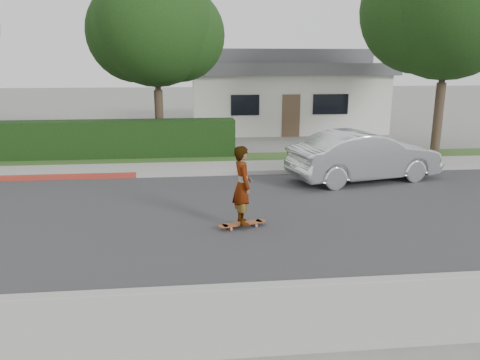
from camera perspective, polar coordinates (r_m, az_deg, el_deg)
The scene contains 13 objects.
ground at distance 11.91m, azimuth -19.36°, elevation -4.56°, with size 120.00×120.00×0.00m, color slate.
road at distance 11.91m, azimuth -19.37°, elevation -4.53°, with size 60.00×8.00×0.01m, color #2D2D30.
curb_near at distance 8.25m, azimuth -25.82°, elevation -13.15°, with size 60.00×0.20×0.15m, color #9E9E99.
curb_far at distance 15.75m, azimuth -16.12°, elevation 0.47°, with size 60.00×0.20×0.15m, color #9E9E99.
sidewalk_far at distance 16.62m, azimuth -15.60°, elevation 1.16°, with size 60.00×1.60×0.12m, color gray.
planting_strip at distance 18.17m, azimuth -14.81°, elevation 2.26°, with size 60.00×1.60×0.10m, color #2D4C1E.
hedge at distance 19.30m, azimuth -23.54°, elevation 4.35°, with size 15.00×1.00×1.50m, color black.
tree_center at distance 20.25m, azimuth -10.26°, elevation 17.51°, with size 5.66×4.84×7.44m.
tree_right at distance 20.25m, azimuth 23.86°, elevation 18.63°, with size 6.32×5.60×8.56m.
house at distance 27.53m, azimuth 4.91°, elevation 10.91°, with size 10.60×8.60×4.30m.
skateboard at distance 10.65m, azimuth 0.29°, elevation -5.35°, with size 1.17×0.55×0.11m.
skateboarder at distance 10.38m, azimuth 0.29°, elevation -0.65°, with size 0.65×0.42×1.77m, color white.
car_silver at distance 15.23m, azimuth 14.92°, elevation 2.84°, with size 1.67×4.79×1.58m, color silver.
Camera 1 is at (2.78, -10.98, 3.67)m, focal length 35.00 mm.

